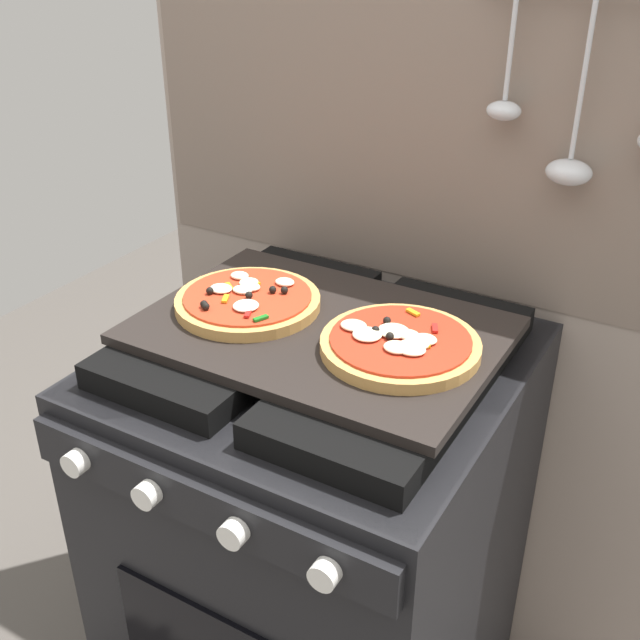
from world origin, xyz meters
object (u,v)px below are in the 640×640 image
stove (320,551)px  baking_tray (320,330)px  pizza_left (248,300)px  pizza_right (400,344)px

stove → baking_tray: bearing=90.0°
pizza_left → stove: bearing=1.4°
pizza_right → stove: bearing=177.2°
baking_tray → pizza_left: pizza_left is taller
stove → pizza_right: pizza_right is taller
stove → pizza_left: 0.50m
pizza_right → baking_tray: bearing=176.5°
stove → baking_tray: 0.46m
stove → pizza_right: size_ratio=3.89×
baking_tray → pizza_left: 0.13m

